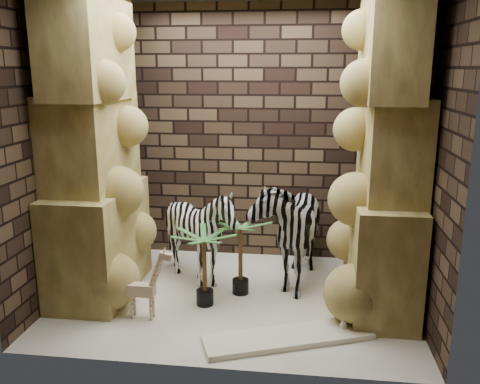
# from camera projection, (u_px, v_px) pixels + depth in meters

# --- Properties ---
(floor) EXTENTS (3.50, 3.50, 0.00)m
(floor) POSITION_uv_depth(u_px,v_px,m) (234.00, 297.00, 5.12)
(floor) COLOR white
(floor) RESTS_ON ground
(wall_back) EXTENTS (3.50, 0.00, 3.50)m
(wall_back) POSITION_uv_depth(u_px,v_px,m) (248.00, 135.00, 5.97)
(wall_back) COLOR black
(wall_back) RESTS_ON ground
(wall_front) EXTENTS (3.50, 0.00, 3.50)m
(wall_front) POSITION_uv_depth(u_px,v_px,m) (209.00, 180.00, 3.56)
(wall_front) COLOR black
(wall_front) RESTS_ON ground
(wall_left) EXTENTS (0.00, 3.00, 3.00)m
(wall_left) POSITION_uv_depth(u_px,v_px,m) (59.00, 148.00, 4.98)
(wall_left) COLOR black
(wall_left) RESTS_ON ground
(wall_right) EXTENTS (0.00, 3.00, 3.00)m
(wall_right) POSITION_uv_depth(u_px,v_px,m) (425.00, 156.00, 4.55)
(wall_right) COLOR black
(wall_right) RESTS_ON ground
(rock_pillar_left) EXTENTS (0.68, 1.30, 3.00)m
(rock_pillar_left) POSITION_uv_depth(u_px,v_px,m) (92.00, 149.00, 4.94)
(rock_pillar_left) COLOR #D0C36F
(rock_pillar_left) RESTS_ON floor
(rock_pillar_right) EXTENTS (0.58, 1.25, 3.00)m
(rock_pillar_right) POSITION_uv_depth(u_px,v_px,m) (388.00, 155.00, 4.59)
(rock_pillar_right) COLOR #D0C36F
(rock_pillar_right) RESTS_ON floor
(zebra_right) EXTENTS (0.76, 1.26, 1.42)m
(zebra_right) POSITION_uv_depth(u_px,v_px,m) (288.00, 218.00, 5.40)
(zebra_right) COLOR white
(zebra_right) RESTS_ON floor
(zebra_left) EXTENTS (0.96, 1.16, 1.00)m
(zebra_left) POSITION_uv_depth(u_px,v_px,m) (200.00, 239.00, 5.38)
(zebra_left) COLOR white
(zebra_left) RESTS_ON floor
(giraffe_toy) EXTENTS (0.37, 0.14, 0.72)m
(giraffe_toy) POSITION_uv_depth(u_px,v_px,m) (141.00, 282.00, 4.63)
(giraffe_toy) COLOR beige
(giraffe_toy) RESTS_ON floor
(palm_front) EXTENTS (0.36, 0.36, 0.81)m
(palm_front) POSITION_uv_depth(u_px,v_px,m) (240.00, 256.00, 5.13)
(palm_front) COLOR #20642A
(palm_front) RESTS_ON floor
(palm_back) EXTENTS (0.36, 0.36, 0.77)m
(palm_back) POSITION_uv_depth(u_px,v_px,m) (204.00, 268.00, 4.89)
(palm_back) COLOR #20642A
(palm_back) RESTS_ON floor
(surfboard) EXTENTS (1.49, 0.86, 0.05)m
(surfboard) POSITION_uv_depth(u_px,v_px,m) (288.00, 337.00, 4.32)
(surfboard) COLOR white
(surfboard) RESTS_ON floor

